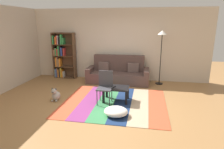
{
  "coord_description": "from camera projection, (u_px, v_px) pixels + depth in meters",
  "views": [
    {
      "loc": [
        1.08,
        -4.82,
        2.16
      ],
      "look_at": [
        0.08,
        0.72,
        0.65
      ],
      "focal_mm": 30.85,
      "sensor_mm": 36.0,
      "label": 1
    }
  ],
  "objects": [
    {
      "name": "standing_lamp",
      "position": [
        162.0,
        40.0,
        6.65
      ],
      "size": [
        0.32,
        0.32,
        1.92
      ],
      "color": "black",
      "rests_on": "ground_plane"
    },
    {
      "name": "couch",
      "position": [
        118.0,
        74.0,
        7.15
      ],
      "size": [
        2.26,
        0.8,
        1.0
      ],
      "color": "#4C3833",
      "rests_on": "ground_plane"
    },
    {
      "name": "left_wall",
      "position": [
        8.0,
        49.0,
        6.27
      ],
      "size": [
        0.1,
        5.5,
        2.7
      ],
      "primitive_type": "cube",
      "color": "beige",
      "rests_on": "ground_plane"
    },
    {
      "name": "folding_chair",
      "position": [
        105.0,
        84.0,
        5.27
      ],
      "size": [
        0.4,
        0.4,
        0.9
      ],
      "rotation": [
        0.0,
        0.0,
        -0.43
      ],
      "color": "#38383D",
      "rests_on": "ground_plane"
    },
    {
      "name": "dog",
      "position": [
        56.0,
        95.0,
        5.51
      ],
      "size": [
        0.22,
        0.35,
        0.4
      ],
      "color": "#9E998E",
      "rests_on": "ground_plane"
    },
    {
      "name": "ground_plane",
      "position": [
        105.0,
        104.0,
        5.32
      ],
      "size": [
        14.0,
        14.0,
        0.0
      ],
      "primitive_type": "plane",
      "color": "#9E7042"
    },
    {
      "name": "coffee_table",
      "position": [
        116.0,
        90.0,
        5.43
      ],
      "size": [
        0.71,
        0.52,
        0.41
      ],
      "color": "black",
      "rests_on": "rug"
    },
    {
      "name": "rug",
      "position": [
        114.0,
        102.0,
        5.39
      ],
      "size": [
        2.82,
        2.48,
        0.01
      ],
      "color": "#C64C2D",
      "rests_on": "ground_plane"
    },
    {
      "name": "bookshelf",
      "position": [
        62.0,
        56.0,
        7.67
      ],
      "size": [
        0.9,
        0.28,
        1.8
      ],
      "color": "brown",
      "rests_on": "ground_plane"
    },
    {
      "name": "back_wall",
      "position": [
        119.0,
        45.0,
        7.4
      ],
      "size": [
        6.8,
        0.1,
        2.7
      ],
      "primitive_type": "cube",
      "color": "beige",
      "rests_on": "ground_plane"
    },
    {
      "name": "tv_remote",
      "position": [
        114.0,
        87.0,
        5.41
      ],
      "size": [
        0.1,
        0.16,
        0.02
      ],
      "primitive_type": "cube",
      "rotation": [
        0.0,
        0.0,
        -0.41
      ],
      "color": "black",
      "rests_on": "coffee_table"
    },
    {
      "name": "pouf",
      "position": [
        116.0,
        111.0,
        4.59
      ],
      "size": [
        0.57,
        0.5,
        0.21
      ],
      "primitive_type": "ellipsoid",
      "color": "white",
      "rests_on": "rug"
    }
  ]
}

